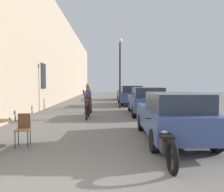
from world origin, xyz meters
name	(u,v)px	position (x,y,z in m)	size (l,w,h in m)	color
building_facade_left	(45,48)	(-3.45, 14.00, 4.33)	(0.54, 68.00, 8.67)	tan
cafe_chair_mid_toward_wall	(23,127)	(-1.24, 3.48, 0.52)	(0.42, 0.42, 0.89)	black
cyclist_on_bicycle	(88,102)	(0.13, 8.58, 0.81)	(0.52, 1.76, 1.74)	black
pedestrian_near	(89,97)	(0.01, 11.08, 0.93)	(0.38, 0.30, 1.65)	#26262D
pedestrian_mid	(88,94)	(-0.26, 13.54, 1.00)	(0.35, 0.25, 1.77)	#26262D
street_lamp	(120,64)	(2.02, 13.06, 3.11)	(0.32, 0.32, 4.90)	black
parked_car_nearest	(172,116)	(3.07, 4.00, 0.76)	(1.82, 4.14, 1.46)	#384C84
parked_car_second	(146,100)	(3.32, 9.91, 0.79)	(1.91, 4.35, 1.53)	#384C84
parked_car_third	(130,95)	(3.06, 15.97, 0.82)	(1.90, 4.45, 1.58)	#384C84
parked_car_fourth	(126,93)	(3.23, 22.17, 0.77)	(1.80, 4.21, 1.49)	black
parked_motorcycle	(164,143)	(2.34, 2.18, 0.40)	(0.62, 2.15, 0.92)	black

